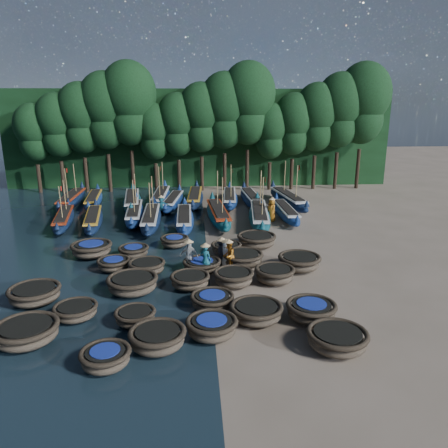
{
  "coord_description": "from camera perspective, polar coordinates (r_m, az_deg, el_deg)",
  "views": [
    {
      "loc": [
        -0.69,
        -23.85,
        8.97
      ],
      "look_at": [
        1.16,
        2.84,
        1.3
      ],
      "focal_mm": 35.0,
      "sensor_mm": 36.0,
      "label": 1
    }
  ],
  "objects": [
    {
      "name": "tree_12",
      "position": [
        45.57,
        12.04,
        13.59
      ],
      "size": [
        4.51,
        4.51,
        10.63
      ],
      "color": "black",
      "rests_on": "ground"
    },
    {
      "name": "long_boat_15",
      "position": [
        38.57,
        0.76,
        3.37
      ],
      "size": [
        2.0,
        7.95,
        3.39
      ],
      "rotation": [
        0.0,
        0.0,
        -0.08
      ],
      "color": "navy",
      "rests_on": "ground"
    },
    {
      "name": "coracle_14",
      "position": [
        22.32,
        6.64,
        -6.51
      ],
      "size": [
        2.07,
        2.07,
        0.81
      ],
      "rotation": [
        0.0,
        0.0,
        0.06
      ],
      "color": "brown",
      "rests_on": "ground"
    },
    {
      "name": "coracle_18",
      "position": [
        24.38,
        2.47,
        -4.48
      ],
      "size": [
        2.31,
        2.31,
        0.78
      ],
      "rotation": [
        0.0,
        0.0,
        0.05
      ],
      "color": "brown",
      "rests_on": "ground"
    },
    {
      "name": "coracle_20",
      "position": [
        26.89,
        -16.91,
        -3.12
      ],
      "size": [
        2.48,
        2.48,
        0.83
      ],
      "rotation": [
        0.0,
        0.0,
        0.11
      ],
      "color": "brown",
      "rests_on": "ground"
    },
    {
      "name": "fisherman_3",
      "position": [
        24.38,
        -0.3,
        -3.56
      ],
      "size": [
        0.78,
        1.09,
        1.73
      ],
      "rotation": [
        0.0,
        0.0,
        1.81
      ],
      "color": "black",
      "rests_on": "ground"
    },
    {
      "name": "coracle_3",
      "position": [
        17.44,
        -1.6,
        -13.26
      ],
      "size": [
        2.34,
        2.34,
        0.77
      ],
      "rotation": [
        0.0,
        0.0,
        -0.27
      ],
      "color": "brown",
      "rests_on": "ground"
    },
    {
      "name": "tree_2",
      "position": [
        45.17,
        -18.16,
        13.14
      ],
      "size": [
        4.51,
        4.51,
        10.63
      ],
      "color": "black",
      "rests_on": "ground"
    },
    {
      "name": "coracle_17",
      "position": [
        23.54,
        -2.91,
        -5.39
      ],
      "size": [
        2.19,
        2.19,
        0.69
      ],
      "rotation": [
        0.0,
        0.0,
        0.15
      ],
      "color": "brown",
      "rests_on": "ground"
    },
    {
      "name": "coracle_16",
      "position": [
        23.56,
        -10.05,
        -5.52
      ],
      "size": [
        1.98,
        1.98,
        0.74
      ],
      "rotation": [
        0.0,
        0.0,
        0.02
      ],
      "color": "brown",
      "rests_on": "ground"
    },
    {
      "name": "tree_9",
      "position": [
        44.18,
        3.17,
        15.59
      ],
      "size": [
        5.34,
        5.34,
        12.58
      ],
      "color": "black",
      "rests_on": "ground"
    },
    {
      "name": "coracle_12",
      "position": [
        21.65,
        -4.46,
        -7.34
      ],
      "size": [
        2.32,
        2.32,
        0.71
      ],
      "rotation": [
        0.0,
        0.0,
        0.33
      ],
      "color": "brown",
      "rests_on": "ground"
    },
    {
      "name": "coracle_15",
      "position": [
        24.48,
        -14.21,
        -5.05
      ],
      "size": [
        2.0,
        2.0,
        0.66
      ],
      "rotation": [
        0.0,
        0.0,
        -0.23
      ],
      "color": "brown",
      "rests_on": "ground"
    },
    {
      "name": "long_boat_12",
      "position": [
        39.33,
        -8.27,
        3.49
      ],
      "size": [
        1.75,
        8.31,
        3.53
      ],
      "rotation": [
        0.0,
        0.0,
        -0.04
      ],
      "color": "navy",
      "rests_on": "ground"
    },
    {
      "name": "fisherman_4",
      "position": [
        23.43,
        -4.59,
        -4.1
      ],
      "size": [
        1.11,
        0.73,
        1.96
      ],
      "rotation": [
        0.0,
        0.0,
        5.97
      ],
      "color": "silver",
      "rests_on": "ground"
    },
    {
      "name": "long_boat_2",
      "position": [
        33.3,
        -16.72,
        0.59
      ],
      "size": [
        2.41,
        7.49,
        1.33
      ],
      "rotation": [
        0.0,
        0.0,
        0.15
      ],
      "color": "#10203D",
      "rests_on": "ground"
    },
    {
      "name": "fisherman_5",
      "position": [
        35.22,
        -8.17,
        2.43
      ],
      "size": [
        1.44,
        0.52,
        1.73
      ],
      "rotation": [
        0.0,
        0.0,
        6.23
      ],
      "color": "#195B6A",
      "rests_on": "ground"
    },
    {
      "name": "long_boat_6",
      "position": [
        33.02,
        -0.76,
        1.29
      ],
      "size": [
        2.1,
        8.67,
        3.69
      ],
      "rotation": [
        0.0,
        0.0,
        0.07
      ],
      "color": "#0D474E",
      "rests_on": "ground"
    },
    {
      "name": "tree_14",
      "position": [
        46.99,
        17.73,
        14.91
      ],
      "size": [
        5.34,
        5.34,
        12.58
      ],
      "color": "black",
      "rests_on": "ground"
    },
    {
      "name": "coracle_7",
      "position": [
        19.64,
        -1.54,
        -9.92
      ],
      "size": [
        1.97,
        1.97,
        0.67
      ],
      "rotation": [
        0.0,
        0.0,
        -0.08
      ],
      "color": "brown",
      "rests_on": "ground"
    },
    {
      "name": "long_boat_8",
      "position": [
        34.32,
        8.05,
        1.57
      ],
      "size": [
        1.49,
        7.61,
        1.34
      ],
      "rotation": [
        0.0,
        0.0,
        0.02
      ],
      "color": "navy",
      "rests_on": "ground"
    },
    {
      "name": "coracle_0",
      "position": [
        18.62,
        -24.38,
        -12.76
      ],
      "size": [
        3.03,
        3.03,
        0.81
      ],
      "rotation": [
        0.0,
        0.0,
        0.42
      ],
      "color": "brown",
      "rests_on": "ground"
    },
    {
      "name": "long_boat_13",
      "position": [
        37.83,
        -6.66,
        2.96
      ],
      "size": [
        2.24,
        7.49,
        1.33
      ],
      "rotation": [
        0.0,
        0.0,
        -0.13
      ],
      "color": "navy",
      "rests_on": "ground"
    },
    {
      "name": "fisherman_1",
      "position": [
        22.9,
        -2.43,
        -4.51
      ],
      "size": [
        0.74,
        0.65,
        1.91
      ],
      "rotation": [
        0.0,
        0.0,
        2.68
      ],
      "color": "#195B6A",
      "rests_on": "ground"
    },
    {
      "name": "long_boat_4",
      "position": [
        32.38,
        -9.52,
        0.71
      ],
      "size": [
        1.65,
        8.24,
        3.5
      ],
      "rotation": [
        0.0,
        0.0,
        0.03
      ],
      "color": "#10203D",
      "rests_on": "ground"
    },
    {
      "name": "tree_11",
      "position": [
        45.03,
        9.1,
        12.85
      ],
      "size": [
        4.09,
        4.09,
        9.65
      ],
      "color": "black",
      "rests_on": "ground"
    },
    {
      "name": "long_boat_14",
      "position": [
        38.85,
        -3.81,
        3.45
      ],
      "size": [
        1.83,
        8.22,
        1.45
      ],
      "rotation": [
        0.0,
        0.0,
        -0.05
      ],
      "color": "#10203D",
      "rests_on": "ground"
    },
    {
      "name": "fisherman_2",
      "position": [
        23.52,
        0.59,
        -4.07
      ],
      "size": [
        0.86,
        0.98,
        1.9
      ],
      "rotation": [
        0.0,
        0.0,
        4.41
      ],
      "color": "#B06517",
      "rests_on": "ground"
    },
    {
      "name": "ground",
      "position": [
        25.49,
        -2.16,
        -4.62
      ],
      "size": [
        120.0,
        120.0,
        0.0
      ],
      "primitive_type": "plane",
      "color": "gray",
      "rests_on": "ground"
    },
    {
      "name": "tree_4",
      "position": [
        44.28,
        -12.33,
        15.26
      ],
      "size": [
        5.34,
        5.34,
        12.58
      ],
      "color": "black",
      "rests_on": "ground"
    },
    {
      "name": "coracle_1",
      "position": [
        16.24,
        -15.21,
        -16.48
      ],
      "size": [
        2.1,
        2.1,
        0.69
      ],
      "rotation": [
        0.0,
        0.0,
        -0.34
      ],
      "color": "brown",
      "rests_on": "ground"
    },
    {
      "name": "coracle_13",
      "position": [
        21.82,
        1.27,
        -6.99
      ],
      "size": [
        2.28,
        2.28,
        0.79
      ],
      "rotation": [
        0.0,
        0.0,
        -0.26
      ],
      "color": "brown",
      "rests_on": "ground"
    },
    {
      "name": "long_boat_5",
      "position": [
        32.05,
        -5.2,
        0.66
      ],
      "size": [
        1.47,
        7.88,
        1.39
      ],
      "rotation": [
        0.0,
        0.0,
        0.01
      ],
      "color": "navy",
      "rests_on": "ground"
    },
    {
      "name": "tree_7",
      "position": [
        43.89,
        -3.01,
        13.82
      ],
      "size": [
        4.51,
        4.51,
        10.63
      ],
      "color": "black",
      "rests_on": "ground"
    },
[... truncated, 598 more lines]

